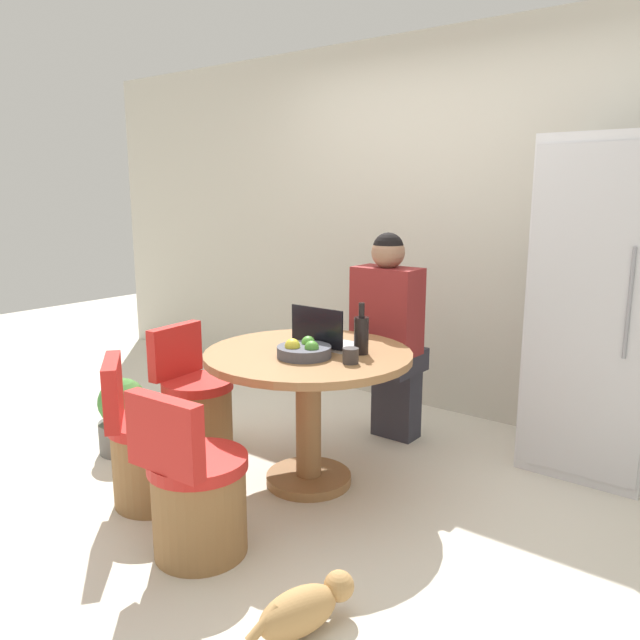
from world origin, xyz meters
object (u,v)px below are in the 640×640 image
(chair_near_left_corner, at_px, (150,453))
(potted_plant, at_px, (123,416))
(fruit_bowl, at_px, (304,350))
(refrigerator, at_px, (602,308))
(dining_table, at_px, (308,385))
(bottle, at_px, (361,334))
(chair_left_side, at_px, (196,408))
(cat, at_px, (304,608))
(person_seated, at_px, (390,331))
(chair_near_camera, at_px, (196,498))
(laptop, at_px, (325,338))

(chair_near_left_corner, relative_size, potted_plant, 1.66)
(fruit_bowl, xyz_separation_m, potted_plant, (-1.20, -0.25, -0.55))
(refrigerator, relative_size, chair_near_left_corner, 2.43)
(dining_table, bearing_deg, bottle, 28.05)
(chair_left_side, bearing_deg, potted_plant, 126.04)
(chair_near_left_corner, bearing_deg, cat, -154.71)
(dining_table, relative_size, person_seated, 0.82)
(chair_near_camera, bearing_deg, cat, 168.96)
(dining_table, bearing_deg, person_seated, 87.90)
(refrigerator, xyz_separation_m, chair_left_side, (-1.95, -1.23, -0.66))
(cat, height_order, potted_plant, potted_plant)
(person_seated, height_order, potted_plant, person_seated)
(chair_left_side, relative_size, cat, 1.71)
(chair_near_left_corner, bearing_deg, dining_table, -90.00)
(bottle, bearing_deg, cat, -65.67)
(refrigerator, relative_size, bottle, 6.95)
(refrigerator, bearing_deg, laptop, -137.16)
(person_seated, xyz_separation_m, potted_plant, (-1.17, -1.12, -0.49))
(fruit_bowl, height_order, potted_plant, fruit_bowl)
(chair_near_camera, xyz_separation_m, fruit_bowl, (0.01, 0.72, 0.50))
(dining_table, xyz_separation_m, bottle, (0.24, 0.13, 0.29))
(laptop, bearing_deg, bottle, -179.37)
(dining_table, xyz_separation_m, person_seated, (0.03, 0.76, 0.16))
(potted_plant, bearing_deg, chair_left_side, 40.81)
(fruit_bowl, xyz_separation_m, cat, (0.66, -0.82, -0.68))
(dining_table, height_order, cat, dining_table)
(chair_left_side, relative_size, laptop, 2.28)
(dining_table, height_order, fruit_bowl, fruit_bowl)
(laptop, xyz_separation_m, cat, (0.71, -1.04, -0.69))
(laptop, xyz_separation_m, bottle, (0.23, 0.00, 0.05))
(laptop, bearing_deg, dining_table, 85.59)
(chair_near_left_corner, xyz_separation_m, chair_left_side, (-0.32, 0.58, 0.00))
(refrigerator, distance_m, laptop, 1.53)
(refrigerator, distance_m, chair_near_camera, 2.36)
(chair_near_left_corner, xyz_separation_m, chair_near_camera, (0.54, -0.17, 0.00))
(person_seated, relative_size, bottle, 4.95)
(dining_table, xyz_separation_m, cat, (0.71, -0.91, -0.46))
(dining_table, relative_size, cat, 2.44)
(fruit_bowl, distance_m, bottle, 0.30)
(chair_near_camera, distance_m, cat, 0.70)
(refrigerator, bearing_deg, fruit_bowl, -130.45)
(bottle, bearing_deg, chair_near_left_corner, -133.67)
(fruit_bowl, bearing_deg, chair_near_left_corner, -135.11)
(dining_table, bearing_deg, refrigerator, 45.88)
(refrigerator, height_order, bottle, refrigerator)
(person_seated, relative_size, cat, 2.96)
(bottle, bearing_deg, laptop, -179.37)
(chair_left_side, relative_size, fruit_bowl, 2.76)
(chair_near_left_corner, distance_m, cat, 1.26)
(potted_plant, bearing_deg, dining_table, 17.12)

